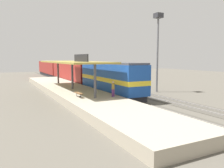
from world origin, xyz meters
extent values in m
plane|color=#5B564C|center=(2.00, 0.00, 0.00)|extent=(120.00, 120.00, 0.00)
cube|color=#4E4941|center=(0.00, 0.00, 0.02)|extent=(3.20, 110.00, 0.04)
cube|color=gray|center=(-0.72, 0.00, 0.08)|extent=(0.10, 110.00, 0.16)
cube|color=gray|center=(0.72, 0.00, 0.08)|extent=(0.10, 110.00, 0.16)
cube|color=#4E4941|center=(4.60, 0.00, 0.02)|extent=(3.20, 110.00, 0.04)
cube|color=gray|center=(3.88, 0.00, 0.08)|extent=(0.10, 110.00, 0.16)
cube|color=gray|center=(5.32, 0.00, 0.08)|extent=(0.10, 110.00, 0.16)
cube|color=#A89E89|center=(-4.60, 0.00, 0.45)|extent=(6.00, 44.00, 0.90)
cylinder|color=#47474C|center=(-4.60, -8.00, 2.70)|extent=(0.28, 0.28, 3.60)
cylinder|color=#47474C|center=(-4.60, 0.00, 2.70)|extent=(0.28, 0.28, 3.60)
cylinder|color=#47474C|center=(-4.60, 8.00, 2.70)|extent=(0.28, 0.28, 3.60)
cube|color=#A38E3D|center=(-4.60, 0.00, 4.60)|extent=(5.20, 18.00, 0.20)
cube|color=black|center=(-4.60, -3.60, 5.15)|extent=(0.12, 4.80, 0.90)
cylinder|color=#333338|center=(-6.00, -7.38, 1.11)|extent=(0.07, 0.07, 0.42)
cylinder|color=#333338|center=(-6.00, -6.08, 1.11)|extent=(0.07, 0.07, 0.42)
cube|color=brown|center=(-6.00, -6.73, 1.36)|extent=(0.44, 1.70, 0.08)
cube|color=#28282D|center=(0.00, -2.42, 0.51)|extent=(2.60, 13.60, 0.70)
cube|color=#19479E|center=(0.00, -2.42, 2.61)|extent=(2.90, 14.40, 3.50)
cube|color=#47474C|center=(0.00, -2.42, 4.48)|extent=(2.78, 14.11, 0.24)
cube|color=yellow|center=(0.00, -2.42, 2.35)|extent=(2.93, 14.43, 0.56)
cube|color=#28282D|center=(0.00, 15.58, 0.51)|extent=(2.60, 19.20, 0.70)
cube|color=maroon|center=(0.00, 15.58, 2.51)|extent=(2.90, 20.00, 3.30)
cube|color=slate|center=(0.00, 15.58, 4.28)|extent=(2.78, 19.60, 0.24)
cube|color=#28282D|center=(0.00, 36.38, 0.51)|extent=(2.60, 19.20, 0.70)
cube|color=maroon|center=(0.00, 36.38, 2.51)|extent=(2.90, 20.00, 3.30)
cube|color=slate|center=(0.00, 36.38, 4.28)|extent=(2.78, 19.60, 0.24)
cube|color=#28282D|center=(4.60, 6.44, 0.51)|extent=(2.50, 11.20, 0.70)
cube|color=#4C564C|center=(4.60, 6.44, 2.16)|extent=(2.80, 12.00, 2.60)
cube|color=#3D453D|center=(4.60, 6.44, 3.58)|extent=(2.69, 11.76, 0.24)
cylinder|color=slate|center=(7.80, -2.65, 5.50)|extent=(0.28, 0.28, 11.00)
cube|color=#333338|center=(7.80, -2.65, 11.35)|extent=(1.10, 1.10, 0.70)
cylinder|color=#663375|center=(-2.59, -8.07, 1.32)|extent=(0.16, 0.16, 0.84)
cylinder|color=#663375|center=(-2.41, -8.07, 1.32)|extent=(0.16, 0.16, 0.84)
cylinder|color=olive|center=(-2.50, -8.07, 2.06)|extent=(0.34, 0.34, 0.64)
sphere|color=tan|center=(-2.50, -8.07, 2.50)|extent=(0.23, 0.23, 0.23)
camera|label=1|loc=(-13.79, -29.89, 5.12)|focal=36.21mm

